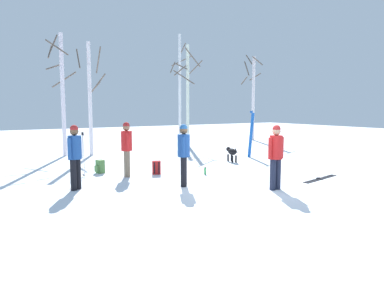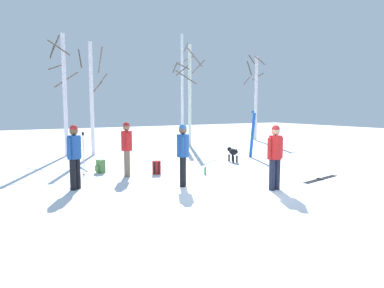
{
  "view_description": "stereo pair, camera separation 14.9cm",
  "coord_description": "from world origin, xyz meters",
  "px_view_note": "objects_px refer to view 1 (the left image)",
  "views": [
    {
      "loc": [
        -5.65,
        -6.8,
        2.16
      ],
      "look_at": [
        0.03,
        2.55,
        1.0
      ],
      "focal_mm": 32.15,
      "sensor_mm": 36.0,
      "label": 1
    },
    {
      "loc": [
        -5.52,
        -6.88,
        2.16
      ],
      "look_at": [
        0.03,
        2.55,
        1.0
      ],
      "focal_mm": 32.15,
      "sensor_mm": 36.0,
      "label": 2
    }
  ],
  "objects_px": {
    "person_0": "(127,146)",
    "ski_pair_lying_0": "(320,179)",
    "dog": "(232,152)",
    "person_1": "(276,153)",
    "backpack_0": "(100,167)",
    "water_bottle_0": "(205,171)",
    "birch_tree_4": "(188,93)",
    "birch_tree_3": "(90,96)",
    "birch_tree_2": "(62,91)",
    "backpack_1": "(156,168)",
    "person_3": "(184,151)",
    "ski_poles_0": "(83,153)",
    "birch_tree_6": "(253,96)",
    "person_2": "(75,153)",
    "ski_pair_planted_0": "(251,134)",
    "birch_tree_5": "(180,87)"
  },
  "relations": [
    {
      "from": "person_0",
      "to": "ski_pair_lying_0",
      "type": "height_order",
      "value": "person_0"
    },
    {
      "from": "dog",
      "to": "person_0",
      "type": "bearing_deg",
      "value": -171.92
    },
    {
      "from": "ski_pair_lying_0",
      "to": "dog",
      "type": "bearing_deg",
      "value": 93.29
    },
    {
      "from": "person_1",
      "to": "backpack_0",
      "type": "distance_m",
      "value": 5.79
    },
    {
      "from": "water_bottle_0",
      "to": "birch_tree_4",
      "type": "xyz_separation_m",
      "value": [
        3.8,
        7.55,
        2.89
      ]
    },
    {
      "from": "birch_tree_4",
      "to": "backpack_0",
      "type": "bearing_deg",
      "value": -140.19
    },
    {
      "from": "ski_pair_lying_0",
      "to": "birch_tree_3",
      "type": "bearing_deg",
      "value": 116.84
    },
    {
      "from": "person_1",
      "to": "dog",
      "type": "xyz_separation_m",
      "value": [
        1.91,
        4.34,
        -0.59
      ]
    },
    {
      "from": "birch_tree_2",
      "to": "water_bottle_0",
      "type": "bearing_deg",
      "value": -66.4
    },
    {
      "from": "backpack_1",
      "to": "dog",
      "type": "bearing_deg",
      "value": 11.98
    },
    {
      "from": "birch_tree_2",
      "to": "backpack_0",
      "type": "bearing_deg",
      "value": -88.03
    },
    {
      "from": "person_3",
      "to": "ski_poles_0",
      "type": "xyz_separation_m",
      "value": [
        -2.07,
        2.65,
        -0.23
      ]
    },
    {
      "from": "backpack_0",
      "to": "birch_tree_6",
      "type": "height_order",
      "value": "birch_tree_6"
    },
    {
      "from": "person_0",
      "to": "birch_tree_4",
      "type": "xyz_separation_m",
      "value": [
        6.09,
        6.55,
        2.02
      ]
    },
    {
      "from": "backpack_0",
      "to": "ski_poles_0",
      "type": "bearing_deg",
      "value": -145.89
    },
    {
      "from": "backpack_0",
      "to": "birch_tree_4",
      "type": "distance_m",
      "value": 9.1
    },
    {
      "from": "water_bottle_0",
      "to": "birch_tree_2",
      "type": "height_order",
      "value": "birch_tree_2"
    },
    {
      "from": "water_bottle_0",
      "to": "birch_tree_6",
      "type": "xyz_separation_m",
      "value": [
        9.31,
        8.37,
        2.84
      ]
    },
    {
      "from": "person_3",
      "to": "birch_tree_3",
      "type": "bearing_deg",
      "value": 93.75
    },
    {
      "from": "ski_poles_0",
      "to": "water_bottle_0",
      "type": "bearing_deg",
      "value": -24.23
    },
    {
      "from": "ski_pair_lying_0",
      "to": "ski_poles_0",
      "type": "height_order",
      "value": "ski_poles_0"
    },
    {
      "from": "person_2",
      "to": "birch_tree_6",
      "type": "distance_m",
      "value": 15.89
    },
    {
      "from": "person_3",
      "to": "birch_tree_6",
      "type": "distance_m",
      "value": 14.43
    },
    {
      "from": "ski_pair_planted_0",
      "to": "backpack_0",
      "type": "distance_m",
      "value": 6.76
    },
    {
      "from": "birch_tree_2",
      "to": "birch_tree_4",
      "type": "height_order",
      "value": "birch_tree_4"
    },
    {
      "from": "person_1",
      "to": "birch_tree_4",
      "type": "xyz_separation_m",
      "value": [
        3.35,
        10.24,
        2.02
      ]
    },
    {
      "from": "ski_poles_0",
      "to": "backpack_1",
      "type": "distance_m",
      "value": 2.33
    },
    {
      "from": "ski_pair_planted_0",
      "to": "ski_poles_0",
      "type": "relative_size",
      "value": 1.44
    },
    {
      "from": "water_bottle_0",
      "to": "birch_tree_4",
      "type": "relative_size",
      "value": 0.04
    },
    {
      "from": "person_1",
      "to": "water_bottle_0",
      "type": "relative_size",
      "value": 7.16
    },
    {
      "from": "backpack_1",
      "to": "person_0",
      "type": "bearing_deg",
      "value": 172.67
    },
    {
      "from": "dog",
      "to": "backpack_0",
      "type": "relative_size",
      "value": 2.02
    },
    {
      "from": "backpack_1",
      "to": "birch_tree_4",
      "type": "height_order",
      "value": "birch_tree_4"
    },
    {
      "from": "person_1",
      "to": "backpack_0",
      "type": "height_order",
      "value": "person_1"
    },
    {
      "from": "ski_pair_lying_0",
      "to": "birch_tree_4",
      "type": "relative_size",
      "value": 0.31
    },
    {
      "from": "ski_pair_planted_0",
      "to": "person_2",
      "type": "bearing_deg",
      "value": -164.52
    },
    {
      "from": "person_3",
      "to": "ski_poles_0",
      "type": "distance_m",
      "value": 3.37
    },
    {
      "from": "birch_tree_5",
      "to": "birch_tree_4",
      "type": "bearing_deg",
      "value": -109.09
    },
    {
      "from": "person_0",
      "to": "birch_tree_4",
      "type": "distance_m",
      "value": 9.17
    },
    {
      "from": "backpack_1",
      "to": "birch_tree_4",
      "type": "xyz_separation_m",
      "value": [
        5.13,
        6.68,
        2.79
      ]
    },
    {
      "from": "person_0",
      "to": "person_1",
      "type": "bearing_deg",
      "value": -53.43
    },
    {
      "from": "water_bottle_0",
      "to": "birch_tree_5",
      "type": "bearing_deg",
      "value": 65.04
    },
    {
      "from": "person_1",
      "to": "birch_tree_2",
      "type": "relative_size",
      "value": 0.32
    },
    {
      "from": "person_1",
      "to": "backpack_1",
      "type": "distance_m",
      "value": 4.05
    },
    {
      "from": "ski_poles_0",
      "to": "birch_tree_6",
      "type": "distance_m",
      "value": 14.66
    },
    {
      "from": "person_2",
      "to": "water_bottle_0",
      "type": "height_order",
      "value": "person_2"
    },
    {
      "from": "birch_tree_3",
      "to": "birch_tree_2",
      "type": "bearing_deg",
      "value": 158.18
    },
    {
      "from": "birch_tree_2",
      "to": "birch_tree_3",
      "type": "relative_size",
      "value": 1.07
    },
    {
      "from": "person_3",
      "to": "birch_tree_3",
      "type": "distance_m",
      "value": 7.76
    },
    {
      "from": "backpack_1",
      "to": "birch_tree_5",
      "type": "relative_size",
      "value": 0.07
    }
  ]
}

